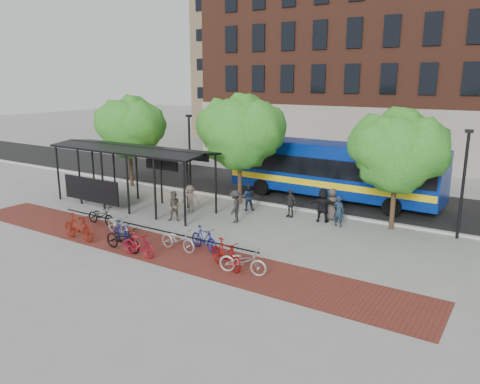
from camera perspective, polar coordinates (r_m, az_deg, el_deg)
The scene contains 31 objects.
ground at distance 23.91m, azimuth 1.76°, elevation -4.20°, with size 160.00×160.00×0.00m, color #9E9E99.
asphalt_street at distance 30.79m, azimuth 9.44°, elevation -0.27°, with size 160.00×8.00×0.01m, color black.
curb at distance 27.26m, azimuth 6.09°, elevation -1.87°, with size 160.00×0.25×0.12m, color #B7B7B2.
brick_strip at distance 21.26m, azimuth -9.96°, elevation -6.73°, with size 24.00×3.00×0.01m, color maroon.
bike_rack_rail at distance 22.72m, azimuth -10.86°, elevation -5.42°, with size 12.00×0.05×0.95m, color black.
building_tower at distance 66.09m, azimuth 8.22°, elevation 20.26°, with size 22.00×22.00×30.00m, color #7A664C.
bus_shelter at distance 27.82m, azimuth -13.28°, elevation 4.35°, with size 10.60×3.07×3.60m.
tree_a at distance 33.00m, azimuth -13.24°, elevation 7.96°, with size 4.90×4.00×6.18m.
tree_b at distance 27.28m, azimuth 0.20°, elevation 7.64°, with size 5.15×4.20×6.47m.
tree_c at distance 23.78m, azimuth 18.87°, elevation 5.01°, with size 4.66×3.80×5.92m.
lamp_post_left at distance 30.08m, azimuth -6.16°, elevation 4.84°, with size 0.35×0.20×5.12m.
lamp_post_right at distance 23.74m, azimuth 25.59°, elevation 1.16°, with size 0.35×0.20×5.12m.
bus at distance 29.08m, azimuth 11.17°, elevation 2.90°, with size 13.12×3.40×3.52m.
bike_0 at distance 25.10m, azimuth -16.58°, elevation -2.77°, with size 0.63×1.81×0.95m, color black.
bike_1 at distance 23.05m, azimuth -19.09°, elevation -4.04°, with size 0.59×2.07×1.25m, color maroon.
bike_2 at distance 23.31m, azimuth -14.68°, elevation -3.86°, with size 0.66×1.88×0.99m, color #B8B8BB.
bike_3 at distance 22.16m, azimuth -14.23°, elevation -4.78°, with size 0.46×1.61×0.97m, color navy.
bike_4 at distance 21.10m, azimuth -14.11°, elevation -5.57°, with size 0.71×2.04×1.07m, color black.
bike_5 at distance 20.31m, azimuth -12.27°, elevation -6.27°, with size 0.49×1.74×1.04m, color maroon.
bike_6 at distance 20.68m, azimuth -7.57°, elevation -5.78°, with size 0.66×1.88×0.99m, color #ADADAF.
bike_7 at distance 20.57m, azimuth -4.40°, elevation -5.69°, with size 0.50×1.78×1.07m, color navy.
bike_9 at distance 18.65m, azimuth -1.72°, elevation -7.58°, with size 0.55×1.96×1.17m, color maroon.
bike_10 at distance 18.16m, azimuth 0.34°, elevation -8.44°, with size 0.67×1.93×1.01m, color #BCBBBE.
pedestrian_2 at distance 26.55m, azimuth 0.94°, elevation -0.57°, with size 0.78×0.60×1.60m, color #1B253F.
pedestrian_3 at distance 26.23m, azimuth -6.07°, elevation -0.84°, with size 1.02×0.59×1.58m, color brown.
pedestrian_4 at distance 25.43m, azimuth 6.13°, elevation -1.36°, with size 0.90×0.38×1.54m, color #2B2B2B.
pedestrian_5 at distance 24.77m, azimuth 10.07°, elevation -1.58°, with size 1.69×0.54×1.82m, color black.
pedestrian_6 at distance 25.20m, azimuth 11.13°, elevation -1.47°, with size 0.84×0.55×1.72m, color #463D38.
pedestrian_7 at distance 24.20m, azimuth 11.94°, elevation -2.30°, with size 0.58×0.38×1.60m, color #1A293C.
pedestrian_8 at distance 24.76m, azimuth -7.97°, elevation -1.74°, with size 0.79×0.61×1.62m, color brown.
pedestrian_9 at distance 24.30m, azimuth -0.60°, elevation -1.76°, with size 1.12×0.64×1.73m, color #272727.
Camera 1 is at (11.66, -19.53, 7.37)m, focal length 35.00 mm.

